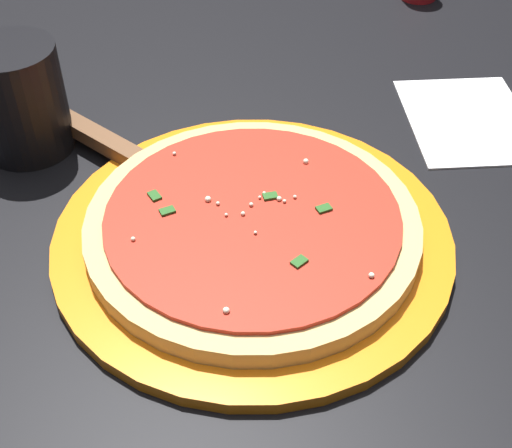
{
  "coord_description": "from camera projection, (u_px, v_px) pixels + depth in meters",
  "views": [
    {
      "loc": [
        -0.41,
        0.04,
        1.17
      ],
      "look_at": [
        0.0,
        -0.0,
        0.79
      ],
      "focal_mm": 49.1,
      "sensor_mm": 36.0,
      "label": 1
    }
  ],
  "objects": [
    {
      "name": "pizza_server",
      "position": [
        122.0,
        153.0,
        0.64
      ],
      "size": [
        0.19,
        0.19,
        0.01
      ],
      "color": "silver",
      "rests_on": "serving_plate"
    },
    {
      "name": "cup_tall_drink",
      "position": [
        20.0,
        100.0,
        0.64
      ],
      "size": [
        0.08,
        0.08,
        0.1
      ],
      "primitive_type": "cylinder",
      "color": "black",
      "rests_on": "restaurant_table"
    },
    {
      "name": "pizza",
      "position": [
        256.0,
        224.0,
        0.56
      ],
      "size": [
        0.27,
        0.27,
        0.02
      ],
      "color": "#DBB26B",
      "rests_on": "serving_plate"
    },
    {
      "name": "restaurant_table",
      "position": [
        253.0,
        350.0,
        0.68
      ],
      "size": [
        0.96,
        0.87,
        0.77
      ],
      "color": "black",
      "rests_on": "ground_plane"
    },
    {
      "name": "napkin_loose_left",
      "position": [
        468.0,
        120.0,
        0.71
      ],
      "size": [
        0.16,
        0.13,
        0.0
      ],
      "primitive_type": "cube",
      "rotation": [
        0.0,
        0.0,
        -0.03
      ],
      "color": "white",
      "rests_on": "restaurant_table"
    },
    {
      "name": "serving_plate",
      "position": [
        256.0,
        237.0,
        0.57
      ],
      "size": [
        0.33,
        0.33,
        0.01
      ],
      "primitive_type": "cylinder",
      "color": "orange",
      "rests_on": "restaurant_table"
    }
  ]
}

